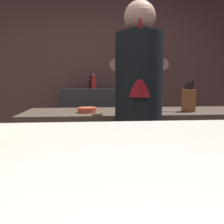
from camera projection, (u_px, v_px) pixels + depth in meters
The scene contains 9 objects.
wall_back at pixel (98, 69), 3.48m from camera, with size 5.20×0.10×2.70m, color brown.
prep_counter at pixel (138, 157), 2.18m from camera, with size 2.10×0.60×0.89m, color brown.
back_shelf at pixel (93, 125), 3.30m from camera, with size 0.86×0.36×1.07m, color #383C3F.
bartender at pixel (138, 105), 1.65m from camera, with size 0.46×0.54×1.72m.
knife_block at pixel (189, 100), 2.05m from camera, with size 0.10×0.08×0.27m.
mixing_bowl at pixel (87, 110), 2.00m from camera, with size 0.16×0.16×0.05m, color #D15436.
chefs_knife at pixel (160, 111), 2.09m from camera, with size 0.24×0.03×0.01m, color silver.
bottle_hot_sauce at pixel (91, 83), 3.24m from camera, with size 0.06×0.06×0.18m.
bottle_vinegar at pixel (94, 83), 3.15m from camera, with size 0.06×0.06×0.20m.
Camera 1 is at (-0.08, -1.34, 1.16)m, focal length 36.44 mm.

